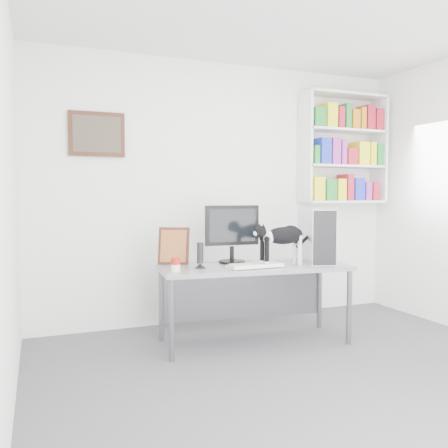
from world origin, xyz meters
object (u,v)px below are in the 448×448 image
Objects in this scene: speaker at (200,255)px; keyboard at (255,266)px; desk at (254,304)px; soup_can at (176,265)px; bookshelf at (343,149)px; pc_tower at (316,236)px; cat at (283,246)px; monitor at (232,234)px; leaning_print at (174,245)px.

keyboard is at bearing 5.06° from speaker.
desk is 15.17× the size of soup_can.
pc_tower is at bearing -137.66° from bookshelf.
cat is (-0.41, -0.11, -0.07)m from pc_tower.
monitor is at bearing 24.29° from soup_can.
cat is (0.34, -0.34, -0.09)m from monitor.
pc_tower is 2.14× the size of speaker.
bookshelf is 1.79m from cat.
cat is at bearing -3.55° from soup_can.
keyboard is 2.06× the size of speaker.
keyboard is at bearing 169.60° from cat.
pc_tower reaches higher than desk.
leaning_print is at bearing 138.71° from speaker.
pc_tower is at bearing 2.96° from desk.
keyboard is 0.72m from pc_tower.
keyboard is 0.48m from speaker.
cat is at bearing -27.47° from desk.
leaning_print is (-2.10, -0.41, -0.98)m from bookshelf.
keyboard is 0.96× the size of pc_tower.
speaker is at bearing -36.03° from leaning_print.
bookshelf is 2.29× the size of monitor.
speaker reaches higher than soup_can.
monitor reaches higher than speaker.
pc_tower reaches higher than keyboard.
desk is at bearing 64.62° from keyboard.
pc_tower is 0.43m from cat.
leaning_print is 0.59× the size of cat.
desk is at bearing -52.12° from monitor.
monitor is 0.49m from cat.
keyboard is at bearing -8.90° from leaning_print.
pc_tower is 1.38m from soup_can.
bookshelf reaches higher than cat.
soup_can is (-0.75, -0.08, 0.41)m from desk.
bookshelf is 2.36m from leaning_print.
bookshelf reaches higher than soup_can.
desk is 3.39× the size of pc_tower.
desk is 3.10× the size of monitor.
monitor is 0.54m from leaning_print.
leaning_print is (-0.15, 0.31, 0.06)m from speaker.
soup_can is (-0.24, -0.09, -0.06)m from speaker.
bookshelf is 2.07m from keyboard.
keyboard is 0.31m from cat.
leaning_print is 0.42m from soup_can.
soup_can is at bearing 172.78° from keyboard.
bookshelf reaches higher than keyboard.
soup_can reaches higher than keyboard.
desk is 0.59m from cat.
leaning_print is (-0.65, 0.32, 0.52)m from desk.
speaker is at bearing 158.51° from cat.
keyboard is at bearing -156.19° from pc_tower.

